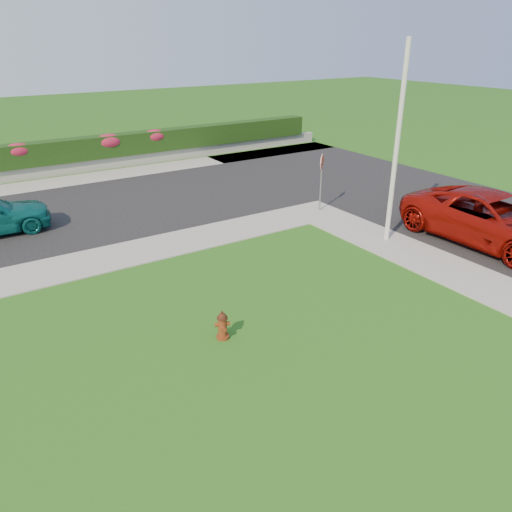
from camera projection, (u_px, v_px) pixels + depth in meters
ground at (327, 408)px, 9.38m from camera, size 120.00×120.00×0.00m
street_right at (505, 225)px, 18.42m from camera, size 8.00×32.00×0.04m
curb_corner at (314, 212)px, 19.76m from camera, size 2.00×2.00×0.04m
sidewalk_beyond at (47, 184)px, 23.45m from camera, size 34.00×2.00×0.04m
retaining_wall at (39, 172)px, 24.49m from camera, size 34.00×0.40×0.60m
hedge at (36, 154)px, 24.22m from camera, size 32.00×0.90×1.10m
fire_hydrant at (223, 326)px, 11.41m from camera, size 0.37×0.35×0.70m
suv_red at (492, 219)px, 16.44m from camera, size 2.84×6.03×1.67m
utility_pole at (397, 146)px, 15.80m from camera, size 0.16×0.16×6.40m
stop_sign at (322, 170)px, 19.24m from camera, size 0.49×0.41×2.29m
flower_clump_d at (18, 150)px, 23.64m from camera, size 1.34×0.86×0.67m
flower_clump_e at (109, 141)px, 25.83m from camera, size 1.48×0.95×0.74m
flower_clump_f at (155, 136)px, 27.08m from camera, size 1.36×0.87×0.68m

